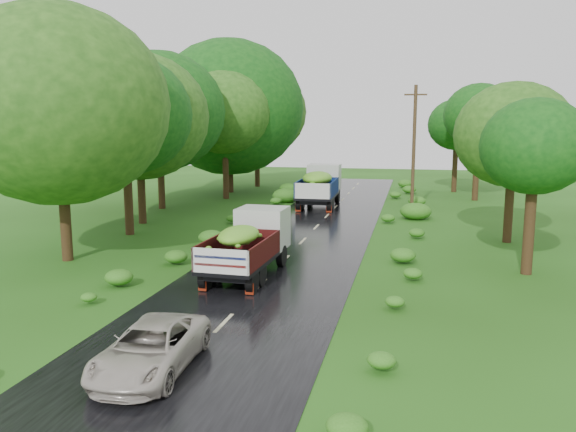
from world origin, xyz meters
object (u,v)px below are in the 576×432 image
(truck_far, at_px, (320,184))
(utility_pole, at_px, (414,148))
(truck_near, at_px, (250,241))
(car, at_px, (151,348))

(truck_far, relative_size, utility_pole, 0.83)
(truck_near, xyz_separation_m, truck_far, (-0.35, 18.84, 0.26))
(car, bearing_deg, truck_near, 88.56)
(utility_pole, bearing_deg, truck_near, -114.08)
(truck_near, relative_size, utility_pole, 0.69)
(truck_far, bearing_deg, utility_pole, -13.74)
(truck_far, xyz_separation_m, utility_pole, (6.38, -1.42, 2.65))
(truck_near, height_order, car, truck_near)
(truck_far, height_order, car, truck_far)
(truck_near, bearing_deg, truck_far, 93.09)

